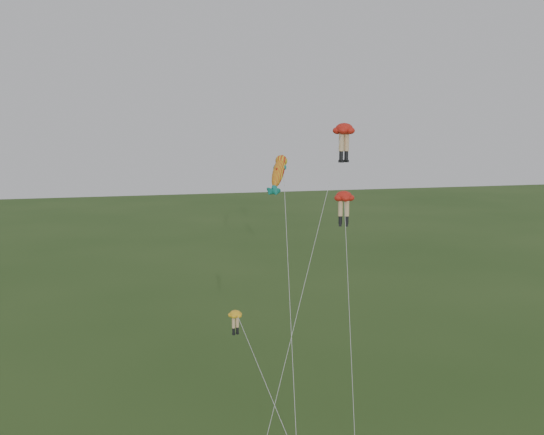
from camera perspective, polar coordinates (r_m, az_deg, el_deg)
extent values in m
ellipsoid|color=red|center=(43.98, 6.81, 8.30)|extent=(2.12, 2.12, 0.82)
cylinder|color=#E7BC88|center=(43.82, 6.54, 7.04)|extent=(0.36, 0.36, 1.25)
cylinder|color=black|center=(43.84, 6.52, 5.81)|extent=(0.29, 0.29, 0.63)
cube|color=black|center=(43.86, 6.52, 5.28)|extent=(0.32, 0.41, 0.18)
cylinder|color=#E7BC88|center=(44.16, 7.02, 7.04)|extent=(0.36, 0.36, 1.25)
cylinder|color=black|center=(44.19, 7.00, 5.82)|extent=(0.29, 0.29, 0.63)
cube|color=black|center=(44.21, 6.99, 5.30)|extent=(0.32, 0.41, 0.18)
cylinder|color=silver|center=(39.96, 3.39, -5.00)|extent=(8.02, 7.85, 19.30)
ellipsoid|color=red|center=(40.01, 6.78, 2.03)|extent=(1.83, 1.83, 0.69)
cylinder|color=#E7BC88|center=(40.12, 6.46, 0.88)|extent=(0.30, 0.30, 1.05)
cylinder|color=black|center=(40.23, 6.45, -0.23)|extent=(0.24, 0.24, 0.52)
cube|color=black|center=(40.28, 6.44, -0.70)|extent=(0.29, 0.35, 0.15)
cylinder|color=#E7BC88|center=(40.10, 7.06, 0.87)|extent=(0.30, 0.30, 1.05)
cylinder|color=black|center=(40.20, 7.04, -0.24)|extent=(0.24, 0.24, 0.52)
cube|color=black|center=(40.25, 7.03, -0.72)|extent=(0.29, 0.35, 0.15)
cylinder|color=silver|center=(38.62, 7.29, -8.94)|extent=(1.35, 5.67, 14.84)
ellipsoid|color=yellow|center=(39.59, -3.47, -9.03)|extent=(1.21, 1.21, 0.47)
cylinder|color=#E7BC88|center=(39.69, -3.64, -9.84)|extent=(0.21, 0.21, 0.72)
cylinder|color=black|center=(39.86, -3.63, -10.58)|extent=(0.16, 0.16, 0.36)
cube|color=black|center=(39.94, -3.63, -10.90)|extent=(0.18, 0.24, 0.11)
cylinder|color=#E7BC88|center=(39.84, -3.28, -9.77)|extent=(0.21, 0.21, 0.72)
cylinder|color=black|center=(40.00, -3.28, -10.51)|extent=(0.16, 0.16, 0.36)
cube|color=black|center=(40.08, -3.27, -10.82)|extent=(0.18, 0.24, 0.11)
cylinder|color=silver|center=(37.16, -0.41, -15.80)|extent=(2.07, 8.46, 7.29)
ellipsoid|color=yellow|center=(42.56, 0.63, 4.39)|extent=(2.18, 2.57, 2.74)
sphere|color=yellow|center=(42.56, 0.63, 4.39)|extent=(1.47, 1.56, 1.27)
cone|color=#127A6D|center=(42.56, 0.63, 4.39)|extent=(1.27, 1.40, 1.18)
cone|color=#127A6D|center=(42.56, 0.63, 4.39)|extent=(1.27, 1.40, 1.18)
cone|color=#127A6D|center=(42.56, 0.63, 4.39)|extent=(0.72, 0.78, 0.66)
cone|color=#127A6D|center=(42.56, 0.63, 4.39)|extent=(0.72, 0.78, 0.66)
cone|color=red|center=(42.56, 0.63, 4.39)|extent=(0.74, 0.80, 0.66)
cylinder|color=silver|center=(38.51, 1.43, -8.07)|extent=(2.04, 10.88, 15.95)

